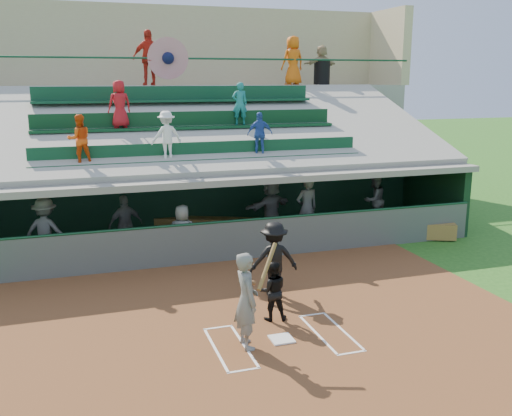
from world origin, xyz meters
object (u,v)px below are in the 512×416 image
object	(u,v)px
batter_at_plate	(247,300)
catcher	(272,291)
trash_bin	(322,73)
home_plate	(282,339)

from	to	relation	value
batter_at_plate	catcher	size ratio (longest dim) A/B	1.56
catcher	trash_bin	size ratio (longest dim) A/B	1.25
catcher	trash_bin	distance (m)	14.34
batter_at_plate	trash_bin	size ratio (longest dim) A/B	1.95
batter_at_plate	catcher	distance (m)	1.35
trash_bin	batter_at_plate	bearing A→B (deg)	-119.29
home_plate	catcher	bearing A→B (deg)	81.13
catcher	home_plate	bearing A→B (deg)	92.50
trash_bin	catcher	bearing A→B (deg)	-118.19
home_plate	trash_bin	distance (m)	15.40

